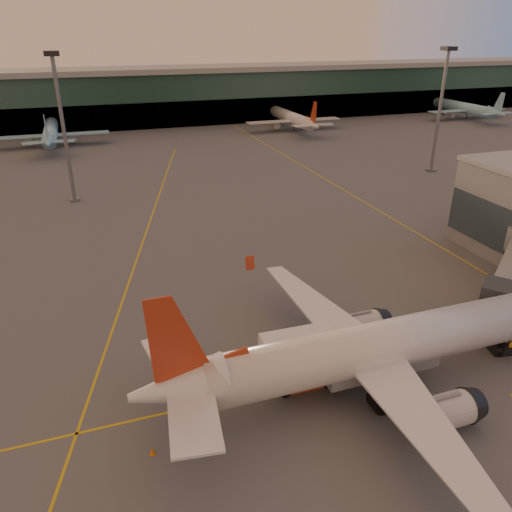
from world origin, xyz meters
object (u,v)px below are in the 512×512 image
object	(u,v)px
main_airplane	(377,349)
gpu_cart	(482,327)
pushback_tug	(507,346)
catering_truck	(299,356)

from	to	relation	value
main_airplane	gpu_cart	bearing A→B (deg)	14.13
main_airplane	gpu_cart	distance (m)	16.37
pushback_tug	gpu_cart	bearing A→B (deg)	97.78
catering_truck	gpu_cart	size ratio (longest dim) A/B	3.31
main_airplane	catering_truck	world-z (taller)	main_airplane
main_airplane	catering_truck	bearing A→B (deg)	156.33
catering_truck	main_airplane	bearing A→B (deg)	-21.91
catering_truck	gpu_cart	xyz separation A→B (m)	(21.51, 1.42, -2.33)
catering_truck	pushback_tug	distance (m)	21.46
gpu_cart	pushback_tug	world-z (taller)	pushback_tug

